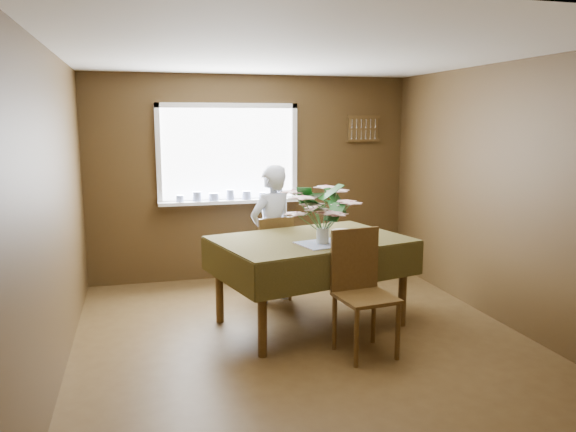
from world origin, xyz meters
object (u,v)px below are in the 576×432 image
object	(u,v)px
chair_far	(272,255)
chair_near	(361,287)
dining_table	(311,249)
flower_bouquet	(323,208)
seated_woman	(272,234)

from	to	relation	value
chair_far	chair_near	world-z (taller)	chair_near
dining_table	flower_bouquet	bearing A→B (deg)	-96.03
seated_woman	chair_far	bearing A→B (deg)	-145.82
chair_near	flower_bouquet	distance (m)	0.79
chair_near	flower_bouquet	bearing A→B (deg)	104.41
dining_table	chair_far	distance (m)	0.85
chair_far	chair_near	bearing A→B (deg)	93.47
chair_near	seated_woman	size ratio (longest dim) A/B	0.70
dining_table	seated_woman	size ratio (longest dim) A/B	1.33
chair_far	dining_table	bearing A→B (deg)	91.62
dining_table	seated_woman	xyz separation A→B (m)	(-0.19, 0.78, 0.00)
seated_woman	flower_bouquet	distance (m)	1.15
dining_table	chair_near	distance (m)	0.78
dining_table	seated_woman	bearing A→B (deg)	90.00
seated_woman	dining_table	bearing A→B (deg)	78.18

